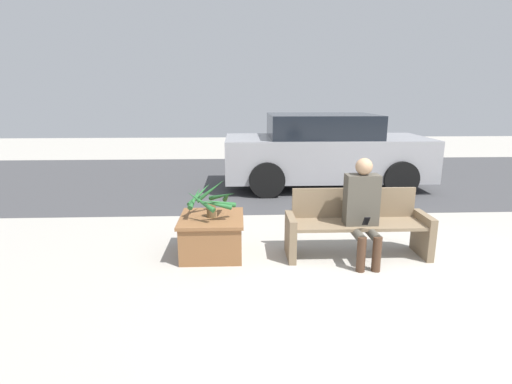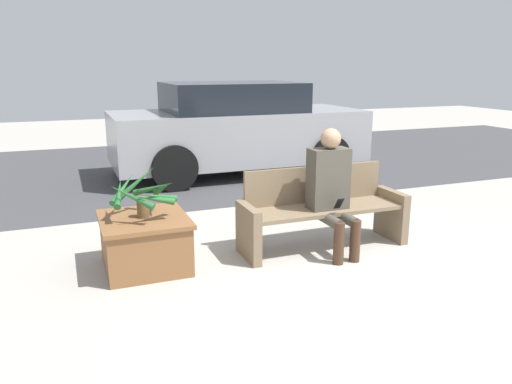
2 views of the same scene
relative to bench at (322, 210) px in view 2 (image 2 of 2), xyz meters
The scene contains 7 objects.
ground_plane 0.97m from the bench, 84.91° to the right, with size 30.00×30.00×0.00m, color #ADA89E.
road_surface 4.77m from the bench, 89.05° to the left, with size 20.00×6.00×0.01m, color #424244.
bench is the anchor object (origin of this frame).
person_seated 0.34m from the bench, 86.47° to the right, with size 0.40×0.57×1.27m.
planter_box 1.85m from the bench, behind, with size 0.80×0.85×0.50m.
potted_plant 1.87m from the bench, behind, with size 0.64×0.65×0.46m.
parked_car 3.86m from the bench, 84.26° to the left, with size 4.33×1.98×1.59m.
Camera 2 is at (-2.55, -3.57, 1.89)m, focal length 35.00 mm.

